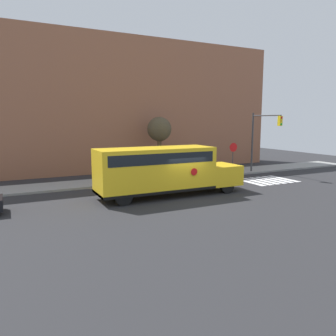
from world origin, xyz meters
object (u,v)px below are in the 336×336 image
Objects in this scene: stop_sign at (233,153)px; tree_near_sidewalk at (159,130)px; school_bus at (163,169)px; traffic_light at (261,134)px.

stop_sign is 0.55× the size of tree_near_sidewalk.
school_bus is 1.89× the size of tree_near_sidewalk.
stop_sign is 6.78m from tree_near_sidewalk.
school_bus is 1.76× the size of traffic_light.
tree_near_sidewalk reaches higher than school_bus.
traffic_light is (2.20, -1.01, 1.71)m from stop_sign.
stop_sign is (9.08, 4.80, 0.14)m from school_bus.
school_bus is 9.08m from tree_near_sidewalk.
traffic_light reaches higher than stop_sign.
stop_sign is at bearing -30.66° from tree_near_sidewalk.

